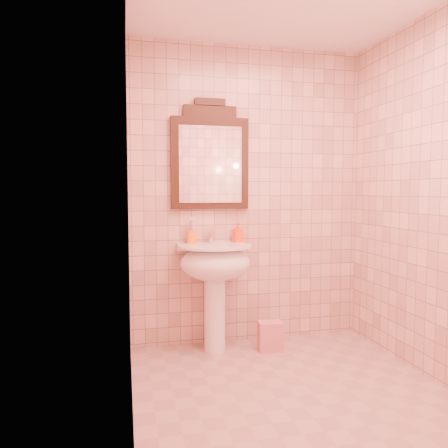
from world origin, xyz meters
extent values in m
plane|color=tan|center=(0.00, 0.00, 0.00)|extent=(2.20, 2.20, 0.00)
cube|color=beige|center=(0.00, 1.10, 1.25)|extent=(2.00, 0.02, 2.50)
cylinder|color=white|center=(-0.34, 0.88, 0.35)|extent=(0.17, 0.17, 0.70)
ellipsoid|color=white|center=(-0.34, 0.86, 0.72)|extent=(0.56, 0.46, 0.28)
cube|color=white|center=(-0.34, 1.03, 0.83)|extent=(0.56, 0.15, 0.05)
cylinder|color=white|center=(-0.34, 0.86, 0.85)|extent=(0.58, 0.58, 0.02)
cylinder|color=white|center=(-0.34, 1.03, 0.91)|extent=(0.04, 0.04, 0.09)
cylinder|color=white|center=(-0.34, 0.97, 0.94)|extent=(0.02, 0.10, 0.02)
cylinder|color=white|center=(-0.34, 0.92, 0.93)|extent=(0.02, 0.02, 0.04)
cube|color=white|center=(-0.34, 1.04, 0.96)|extent=(0.02, 0.07, 0.01)
cube|color=black|center=(-0.34, 1.08, 1.52)|extent=(0.65, 0.05, 0.75)
cube|color=black|center=(-0.34, 1.08, 1.94)|extent=(0.44, 0.05, 0.09)
cube|color=black|center=(-0.34, 1.08, 2.01)|extent=(0.25, 0.05, 0.06)
cube|color=white|center=(-0.34, 1.05, 1.51)|extent=(0.52, 0.01, 0.63)
cylinder|color=orange|center=(-0.50, 1.02, 0.91)|extent=(0.08, 0.08, 0.10)
cylinder|color=silver|center=(-0.48, 1.02, 0.96)|extent=(0.01, 0.01, 0.19)
cylinder|color=#338CD8|center=(-0.51, 1.04, 0.96)|extent=(0.01, 0.01, 0.19)
cylinder|color=#E5334C|center=(-0.51, 1.01, 0.96)|extent=(0.01, 0.01, 0.19)
imported|color=#F34C14|center=(-0.11, 1.03, 0.94)|extent=(0.09, 0.09, 0.16)
cube|color=#E18485|center=(0.10, 0.80, 0.12)|extent=(0.21, 0.15, 0.24)
camera|label=1|loc=(-1.03, -2.49, 1.28)|focal=35.00mm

